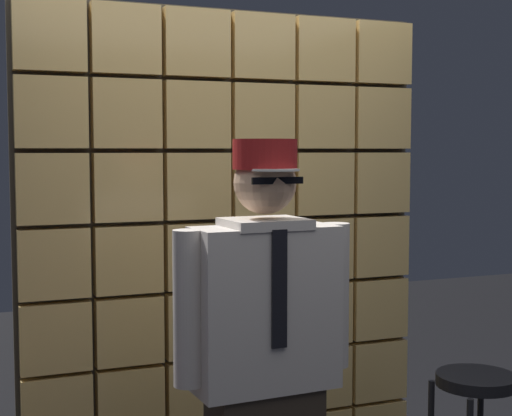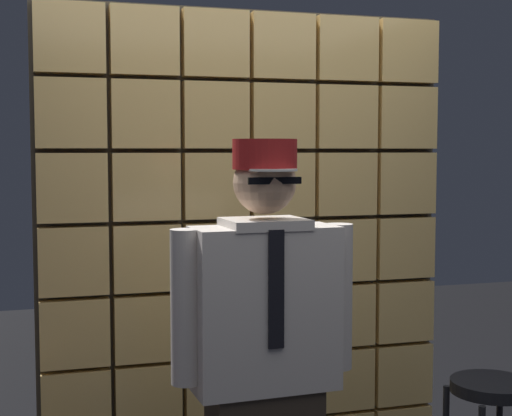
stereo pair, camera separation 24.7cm
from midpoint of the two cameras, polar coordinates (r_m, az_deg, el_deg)
glass_block_wall at (r=3.74m, az=-3.89°, el=-3.48°), size 2.06×0.10×2.40m
standing_person at (r=2.77m, az=-1.93°, el=-12.11°), size 0.69×0.30×1.73m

